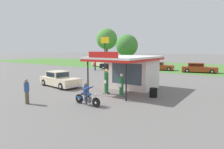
{
  "coord_description": "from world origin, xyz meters",
  "views": [
    {
      "loc": [
        9.65,
        -12.58,
        3.73
      ],
      "look_at": [
        -0.56,
        2.48,
        1.4
      ],
      "focal_mm": 31.74,
      "sensor_mm": 36.0,
      "label": 1
    }
  ],
  "objects_px": {
    "gas_pump_offside": "(121,86)",
    "bystander_admiring_sedan": "(27,91)",
    "parked_car_back_row_right": "(115,66)",
    "parked_car_back_row_far_right": "(198,68)",
    "bystander_standing_back_lot": "(139,73)",
    "parked_car_back_row_centre_right": "(160,66)",
    "roadside_pole_sign": "(105,52)",
    "featured_classic_sedan": "(59,80)",
    "gas_pump_nearside": "(106,82)",
    "bystander_leaning_by_kiosk": "(95,65)",
    "spare_tire_stack": "(153,93)",
    "motorcycle_with_rider": "(87,96)",
    "parked_car_back_row_centre_left": "(101,63)"
  },
  "relations": [
    {
      "from": "parked_car_back_row_centre_right",
      "to": "bystander_standing_back_lot",
      "type": "bearing_deg",
      "value": -82.6
    },
    {
      "from": "spare_tire_stack",
      "to": "parked_car_back_row_centre_left",
      "type": "bearing_deg",
      "value": 135.68
    },
    {
      "from": "gas_pump_offside",
      "to": "motorcycle_with_rider",
      "type": "relative_size",
      "value": 0.81
    },
    {
      "from": "parked_car_back_row_far_right",
      "to": "bystander_standing_back_lot",
      "type": "relative_size",
      "value": 3.8
    },
    {
      "from": "featured_classic_sedan",
      "to": "parked_car_back_row_right",
      "type": "distance_m",
      "value": 17.8
    },
    {
      "from": "parked_car_back_row_centre_left",
      "to": "roadside_pole_sign",
      "type": "relative_size",
      "value": 1.01
    },
    {
      "from": "parked_car_back_row_right",
      "to": "bystander_leaning_by_kiosk",
      "type": "height_order",
      "value": "bystander_leaning_by_kiosk"
    },
    {
      "from": "parked_car_back_row_right",
      "to": "featured_classic_sedan",
      "type": "bearing_deg",
      "value": -74.84
    },
    {
      "from": "parked_car_back_row_right",
      "to": "bystander_admiring_sedan",
      "type": "xyz_separation_m",
      "value": [
        7.84,
        -22.81,
        0.18
      ]
    },
    {
      "from": "motorcycle_with_rider",
      "to": "parked_car_back_row_far_right",
      "type": "distance_m",
      "value": 24.28
    },
    {
      "from": "motorcycle_with_rider",
      "to": "bystander_standing_back_lot",
      "type": "distance_m",
      "value": 13.12
    },
    {
      "from": "parked_car_back_row_centre_left",
      "to": "bystander_standing_back_lot",
      "type": "xyz_separation_m",
      "value": [
        14.58,
        -11.27,
        0.09
      ]
    },
    {
      "from": "parked_car_back_row_centre_left",
      "to": "parked_car_back_row_far_right",
      "type": "height_order",
      "value": "parked_car_back_row_far_right"
    },
    {
      "from": "gas_pump_nearside",
      "to": "bystander_standing_back_lot",
      "type": "relative_size",
      "value": 1.42
    },
    {
      "from": "bystander_admiring_sedan",
      "to": "spare_tire_stack",
      "type": "xyz_separation_m",
      "value": [
        6.42,
        6.68,
        -0.55
      ]
    },
    {
      "from": "parked_car_back_row_centre_right",
      "to": "roadside_pole_sign",
      "type": "distance_m",
      "value": 16.17
    },
    {
      "from": "motorcycle_with_rider",
      "to": "spare_tire_stack",
      "type": "distance_m",
      "value": 5.41
    },
    {
      "from": "roadside_pole_sign",
      "to": "bystander_leaning_by_kiosk",
      "type": "bearing_deg",
      "value": 134.13
    },
    {
      "from": "bystander_admiring_sedan",
      "to": "bystander_standing_back_lot",
      "type": "xyz_separation_m",
      "value": [
        1.01,
        14.93,
        -0.14
      ]
    },
    {
      "from": "parked_car_back_row_centre_right",
      "to": "motorcycle_with_rider",
      "type": "bearing_deg",
      "value": -80.47
    },
    {
      "from": "parked_car_back_row_centre_left",
      "to": "parked_car_back_row_centre_right",
      "type": "height_order",
      "value": "parked_car_back_row_centre_left"
    },
    {
      "from": "bystander_admiring_sedan",
      "to": "bystander_leaning_by_kiosk",
      "type": "xyz_separation_m",
      "value": [
        -9.74,
        19.43,
        0.0
      ]
    },
    {
      "from": "spare_tire_stack",
      "to": "gas_pump_offside",
      "type": "bearing_deg",
      "value": -153.77
    },
    {
      "from": "gas_pump_offside",
      "to": "bystander_admiring_sedan",
      "type": "height_order",
      "value": "gas_pump_offside"
    },
    {
      "from": "featured_classic_sedan",
      "to": "bystander_leaning_by_kiosk",
      "type": "distance_m",
      "value": 15.28
    },
    {
      "from": "parked_car_back_row_right",
      "to": "bystander_leaning_by_kiosk",
      "type": "xyz_separation_m",
      "value": [
        -1.9,
        -3.38,
        0.18
      ]
    },
    {
      "from": "parked_car_back_row_right",
      "to": "gas_pump_offside",
      "type": "bearing_deg",
      "value": -55.16
    },
    {
      "from": "featured_classic_sedan",
      "to": "bystander_admiring_sedan",
      "type": "xyz_separation_m",
      "value": [
        3.18,
        -5.64,
        0.23
      ]
    },
    {
      "from": "gas_pump_offside",
      "to": "roadside_pole_sign",
      "type": "xyz_separation_m",
      "value": [
        -5.18,
        4.88,
        2.63
      ]
    },
    {
      "from": "featured_classic_sedan",
      "to": "parked_car_back_row_far_right",
      "type": "xyz_separation_m",
      "value": [
        9.2,
        20.59,
        0.03
      ]
    },
    {
      "from": "gas_pump_offside",
      "to": "bystander_standing_back_lot",
      "type": "distance_m",
      "value": 9.88
    },
    {
      "from": "featured_classic_sedan",
      "to": "motorcycle_with_rider",
      "type": "bearing_deg",
      "value": -27.75
    },
    {
      "from": "gas_pump_nearside",
      "to": "parked_car_back_row_right",
      "type": "height_order",
      "value": "gas_pump_nearside"
    },
    {
      "from": "parked_car_back_row_centre_right",
      "to": "bystander_admiring_sedan",
      "type": "height_order",
      "value": "bystander_admiring_sedan"
    },
    {
      "from": "bystander_leaning_by_kiosk",
      "to": "bystander_admiring_sedan",
      "type": "bearing_deg",
      "value": -63.39
    },
    {
      "from": "motorcycle_with_rider",
      "to": "spare_tire_stack",
      "type": "relative_size",
      "value": 3.1
    },
    {
      "from": "roadside_pole_sign",
      "to": "spare_tire_stack",
      "type": "height_order",
      "value": "roadside_pole_sign"
    },
    {
      "from": "motorcycle_with_rider",
      "to": "bystander_standing_back_lot",
      "type": "xyz_separation_m",
      "value": [
        -2.6,
        12.86,
        0.12
      ]
    },
    {
      "from": "bystander_admiring_sedan",
      "to": "motorcycle_with_rider",
      "type": "bearing_deg",
      "value": 29.79
    },
    {
      "from": "motorcycle_with_rider",
      "to": "parked_car_back_row_centre_right",
      "type": "relative_size",
      "value": 0.43
    },
    {
      "from": "gas_pump_offside",
      "to": "roadside_pole_sign",
      "type": "height_order",
      "value": "roadside_pole_sign"
    },
    {
      "from": "parked_car_back_row_centre_left",
      "to": "bystander_admiring_sedan",
      "type": "bearing_deg",
      "value": -62.62
    },
    {
      "from": "gas_pump_nearside",
      "to": "bystander_standing_back_lot",
      "type": "xyz_separation_m",
      "value": [
        -1.68,
        9.36,
        -0.19
      ]
    },
    {
      "from": "featured_classic_sedan",
      "to": "parked_car_back_row_centre_left",
      "type": "relative_size",
      "value": 0.97
    },
    {
      "from": "gas_pump_nearside",
      "to": "motorcycle_with_rider",
      "type": "height_order",
      "value": "gas_pump_nearside"
    },
    {
      "from": "gas_pump_offside",
      "to": "bystander_leaning_by_kiosk",
      "type": "height_order",
      "value": "gas_pump_offside"
    },
    {
      "from": "bystander_leaning_by_kiosk",
      "to": "roadside_pole_sign",
      "type": "relative_size",
      "value": 0.33
    },
    {
      "from": "parked_car_back_row_centre_left",
      "to": "parked_car_back_row_centre_right",
      "type": "xyz_separation_m",
      "value": [
        13.09,
        0.17,
        -0.01
      ]
    },
    {
      "from": "bystander_admiring_sedan",
      "to": "bystander_leaning_by_kiosk",
      "type": "relative_size",
      "value": 1.01
    },
    {
      "from": "parked_car_back_row_right",
      "to": "bystander_leaning_by_kiosk",
      "type": "relative_size",
      "value": 3.29
    }
  ]
}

